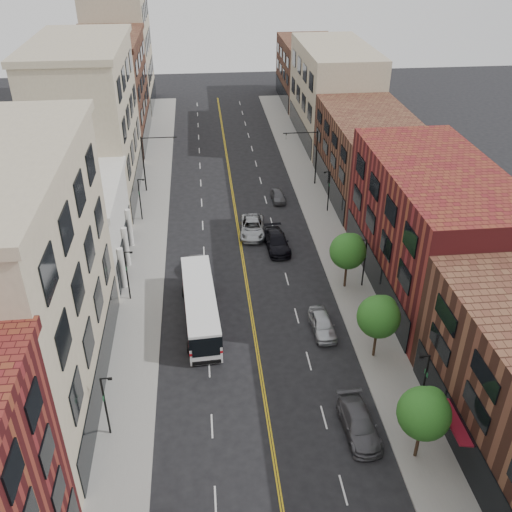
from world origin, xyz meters
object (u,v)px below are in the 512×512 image
object	(u,v)px
city_bus	(200,304)
car_parked_mid	(359,424)
car_lane_behind	(196,265)
car_lane_b	(252,227)
car_lane_c	(278,196)
car_parked_far	(322,324)
car_lane_a	(277,242)

from	to	relation	value
city_bus	car_parked_mid	bearing A→B (deg)	-55.46
car_lane_behind	car_lane_b	world-z (taller)	car_lane_b
car_parked_mid	car_lane_behind	world-z (taller)	car_parked_mid
car_parked_mid	city_bus	bearing A→B (deg)	125.22
car_parked_mid	car_lane_c	size ratio (longest dim) A/B	1.40
car_parked_mid	car_lane_c	world-z (taller)	car_parked_mid
car_parked_far	car_lane_b	distance (m)	18.36
car_lane_b	city_bus	bearing A→B (deg)	-106.12
car_parked_far	car_lane_c	size ratio (longest dim) A/B	1.20
car_lane_a	car_lane_b	size ratio (longest dim) A/B	0.97
car_lane_a	car_parked_mid	bearing A→B (deg)	-88.27
car_lane_behind	car_lane_a	distance (m)	9.26
city_bus	car_lane_b	size ratio (longest dim) A/B	2.07
car_parked_far	car_parked_mid	bearing A→B (deg)	-90.54
car_lane_b	car_lane_c	distance (m)	9.07
car_parked_far	car_lane_a	size ratio (longest dim) A/B	0.81
car_parked_far	car_lane_b	size ratio (longest dim) A/B	0.78
car_lane_b	car_lane_c	xyz separation A→B (m)	(4.00, 8.14, -0.16)
city_bus	car_lane_behind	distance (m)	8.49
car_lane_c	car_lane_behind	bearing A→B (deg)	-125.77
city_bus	car_lane_behind	xyz separation A→B (m)	(-0.29, 8.41, -1.16)
car_lane_c	car_parked_far	bearing A→B (deg)	-90.73
car_lane_behind	car_lane_a	xyz separation A→B (m)	(8.59, 3.44, 0.18)
car_parked_mid	car_lane_b	bearing A→B (deg)	96.36
car_lane_a	car_lane_b	bearing A→B (deg)	119.72
car_parked_mid	car_lane_behind	distance (m)	24.62
car_parked_mid	car_lane_behind	size ratio (longest dim) A/B	1.38
car_lane_behind	car_lane_c	bearing A→B (deg)	-124.73
car_lane_behind	car_parked_far	bearing A→B (deg)	133.84
city_bus	car_lane_a	distance (m)	14.51
city_bus	car_parked_mid	size ratio (longest dim) A/B	2.27
car_lane_c	car_parked_mid	bearing A→B (deg)	-90.47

